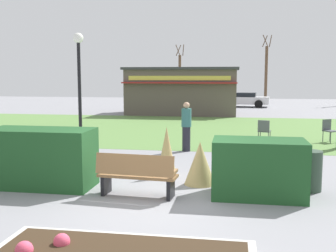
% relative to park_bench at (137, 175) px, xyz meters
% --- Properties ---
extents(ground_plane, '(80.00, 80.00, 0.00)m').
position_rel_park_bench_xyz_m(ground_plane, '(0.44, -0.35, -0.48)').
color(ground_plane, gray).
extents(lawn_patch, '(36.00, 12.00, 0.01)m').
position_rel_park_bench_xyz_m(lawn_patch, '(0.44, 11.46, -0.48)').
color(lawn_patch, '#5B8442').
rests_on(lawn_patch, ground_plane).
extents(park_bench, '(1.74, 0.66, 0.95)m').
position_rel_park_bench_xyz_m(park_bench, '(0.00, 0.00, 0.00)').
color(park_bench, olive).
rests_on(park_bench, ground_plane).
extents(hedge_left, '(2.45, 1.10, 1.36)m').
position_rel_park_bench_xyz_m(hedge_left, '(-2.40, 0.45, 0.20)').
color(hedge_left, '#1E4C23').
rests_on(hedge_left, ground_plane).
extents(hedge_right, '(1.95, 1.10, 1.23)m').
position_rel_park_bench_xyz_m(hedge_right, '(2.56, 0.43, 0.14)').
color(hedge_right, '#1E4C23').
rests_on(hedge_right, ground_plane).
extents(ornamental_grass_behind_left, '(0.74, 0.74, 1.02)m').
position_rel_park_bench_xyz_m(ornamental_grass_behind_left, '(1.24, 1.24, 0.03)').
color(ornamental_grass_behind_left, tan).
rests_on(ornamental_grass_behind_left, ground_plane).
extents(ornamental_grass_behind_right, '(0.51, 0.51, 1.29)m').
position_rel_park_bench_xyz_m(ornamental_grass_behind_right, '(0.33, 1.92, 0.16)').
color(ornamental_grass_behind_right, tan).
rests_on(ornamental_grass_behind_right, ground_plane).
extents(lamppost_mid, '(0.36, 0.36, 4.08)m').
position_rel_park_bench_xyz_m(lamppost_mid, '(-3.45, 5.65, 2.09)').
color(lamppost_mid, black).
rests_on(lamppost_mid, ground_plane).
extents(trash_bin, '(0.52, 0.52, 0.91)m').
position_rel_park_bench_xyz_m(trash_bin, '(3.73, 1.10, -0.03)').
color(trash_bin, '#2D4233').
rests_on(trash_bin, ground_plane).
extents(food_kiosk, '(7.55, 4.24, 3.14)m').
position_rel_park_bench_xyz_m(food_kiosk, '(-1.49, 19.33, 1.10)').
color(food_kiosk, '#594C47').
rests_on(food_kiosk, ground_plane).
extents(cafe_chair_west, '(0.53, 0.53, 0.89)m').
position_rel_park_bench_xyz_m(cafe_chair_west, '(3.17, 7.68, 0.05)').
color(cafe_chair_west, '#4C5156').
rests_on(cafe_chair_west, ground_plane).
extents(cafe_chair_east, '(0.61, 0.61, 0.89)m').
position_rel_park_bench_xyz_m(cafe_chair_east, '(5.68, 8.30, 0.05)').
color(cafe_chair_east, '#4C5156').
rests_on(cafe_chair_east, ground_plane).
extents(person_standing, '(0.34, 0.34, 1.69)m').
position_rel_park_bench_xyz_m(person_standing, '(0.41, 5.51, 0.38)').
color(person_standing, '#23232D').
rests_on(person_standing, ground_plane).
extents(parked_car_west_slot, '(4.20, 2.07, 1.20)m').
position_rel_park_bench_xyz_m(parked_car_west_slot, '(-2.48, 26.65, 0.16)').
color(parked_car_west_slot, navy).
rests_on(parked_car_west_slot, ground_plane).
extents(parked_car_center_slot, '(4.36, 2.39, 1.20)m').
position_rel_park_bench_xyz_m(parked_car_center_slot, '(2.73, 26.66, 0.16)').
color(parked_car_center_slot, silver).
rests_on(parked_car_center_slot, ground_plane).
extents(tree_left_bg, '(0.91, 0.96, 5.77)m').
position_rel_park_bench_xyz_m(tree_left_bg, '(-3.59, 33.65, 2.04)').
color(tree_left_bg, brown).
rests_on(tree_left_bg, ground_plane).
extents(tree_center_bg, '(0.91, 0.96, 6.49)m').
position_rel_park_bench_xyz_m(tree_center_bg, '(4.99, 32.50, 2.40)').
color(tree_center_bg, brown).
rests_on(tree_center_bg, ground_plane).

